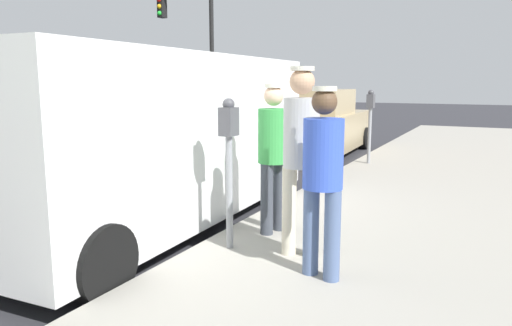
{
  "coord_description": "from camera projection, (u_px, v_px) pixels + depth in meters",
  "views": [
    {
      "loc": [
        3.72,
        -3.92,
        1.82
      ],
      "look_at": [
        1.65,
        0.21,
        1.05
      ],
      "focal_mm": 33.98,
      "sensor_mm": 36.0,
      "label": 1
    }
  ],
  "objects": [
    {
      "name": "traffic_light_corner",
      "position": [
        192.0,
        36.0,
        18.02
      ],
      "size": [
        2.48,
        0.42,
        5.2
      ],
      "color": "black",
      "rests_on": "ground"
    },
    {
      "name": "ground_plane",
      "position": [
        115.0,
        248.0,
        5.4
      ],
      "size": [
        80.0,
        80.0,
        0.0
      ],
      "primitive_type": "plane",
      "color": "#2D2D33"
    },
    {
      "name": "pedestrian_in_green",
      "position": [
        273.0,
        149.0,
        5.32
      ],
      "size": [
        0.34,
        0.35,
        1.65
      ],
      "color": "#383D47",
      "rests_on": "sidewalk_slab"
    },
    {
      "name": "parked_van",
      "position": [
        155.0,
        136.0,
        6.11
      ],
      "size": [
        2.28,
        5.27,
        2.15
      ],
      "color": "white",
      "rests_on": "ground"
    },
    {
      "name": "sidewalk_slab",
      "position": [
        452.0,
        305.0,
        3.84
      ],
      "size": [
        5.0,
        32.0,
        0.15
      ],
      "primitive_type": "cube",
      "color": "#9E998E",
      "rests_on": "ground"
    },
    {
      "name": "parked_sedan_ahead",
      "position": [
        316.0,
        126.0,
        12.06
      ],
      "size": [
        2.11,
        4.48,
        1.65
      ],
      "color": "tan",
      "rests_on": "ground"
    },
    {
      "name": "pedestrian_in_gray",
      "position": [
        301.0,
        149.0,
        4.57
      ],
      "size": [
        0.36,
        0.34,
        1.82
      ],
      "color": "beige",
      "rests_on": "sidewalk_slab"
    },
    {
      "name": "parking_meter_far",
      "position": [
        370.0,
        114.0,
        9.94
      ],
      "size": [
        0.14,
        0.18,
        1.52
      ],
      "color": "gray",
      "rests_on": "sidewalk_slab"
    },
    {
      "name": "parking_meter_near",
      "position": [
        229.0,
        148.0,
        4.79
      ],
      "size": [
        0.14,
        0.18,
        1.52
      ],
      "color": "gray",
      "rests_on": "sidewalk_slab"
    },
    {
      "name": "pedestrian_in_blue",
      "position": [
        323.0,
        171.0,
        4.06
      ],
      "size": [
        0.35,
        0.34,
        1.64
      ],
      "color": "#4C608C",
      "rests_on": "sidewalk_slab"
    }
  ]
}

